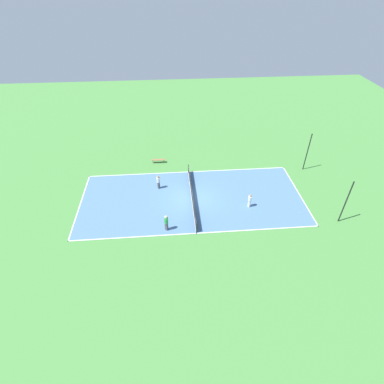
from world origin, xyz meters
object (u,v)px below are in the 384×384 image
Objects in this scene: tennis_net at (192,195)px; player_far_white at (158,181)px; tennis_ball_far_baseline at (300,212)px; fence_post_back_left at (307,152)px; fence_post_back_right at (346,202)px; tennis_ball_left_sideline at (186,175)px; tennis_ball_midcourt at (188,183)px; player_far_green at (166,222)px; player_near_white at (250,200)px; bench at (158,160)px.

player_far_white is (-2.14, -3.45, 0.39)m from tennis_net.
tennis_ball_far_baseline is at bearing 39.76° from player_far_white.
fence_post_back_left reaches higher than tennis_net.
fence_post_back_right is (1.44, 3.20, 2.26)m from tennis_ball_far_baseline.
tennis_net is at bearing 3.79° from tennis_ball_left_sideline.
player_far_white is 18.37m from fence_post_back_right.
tennis_ball_midcourt is at bearing 3.53° from tennis_ball_left_sideline.
player_far_white reaches higher than tennis_net.
player_far_green reaches higher than tennis_ball_left_sideline.
player_near_white is at bearing -105.79° from tennis_ball_far_baseline.
tennis_ball_left_sideline is 1.00× the size of tennis_ball_midcourt.
bench is 1.07× the size of player_near_white.
player_far_white is at bearing -111.28° from fence_post_back_right.
fence_post_back_right is (0.18, 16.32, 1.32)m from player_far_green.
player_near_white is (9.09, 9.13, 0.49)m from bench.
tennis_net is 6.56× the size of player_near_white.
tennis_ball_far_baseline is at bearing -58.16° from player_near_white.
tennis_ball_left_sideline is 0.01× the size of fence_post_back_right.
fence_post_back_left is at bearing -9.54° from bench.
tennis_ball_far_baseline is at bearing -135.74° from player_far_green.
bench is 0.35× the size of fence_post_back_right.
player_near_white is 0.33× the size of fence_post_back_right.
bench is 12.90m from player_near_white.
player_far_green is at bearing -23.04° from player_far_white.
player_near_white is 8.60m from fence_post_back_right.
player_far_green is at bearing -19.30° from tennis_ball_midcourt.
player_near_white is (3.85, 9.06, -0.06)m from player_far_white.
tennis_ball_far_baseline is 12.14m from tennis_ball_midcourt.
player_near_white is (1.71, 5.62, 0.33)m from tennis_net.
tennis_ball_midcourt is at bearing 99.71° from player_near_white.
fence_post_back_right reaches higher than tennis_ball_left_sideline.
player_far_green reaches higher than player_near_white.
player_far_white is 14.84m from tennis_ball_far_baseline.
player_far_white reaches higher than player_near_white.
tennis_net is 146.40× the size of tennis_ball_midcourt.
tennis_ball_left_sideline is at bearing -125.02° from tennis_ball_far_baseline.
bench is at bearing 151.09° from player_far_white.
bench is 23.97× the size of tennis_ball_left_sideline.
player_far_green is at bearing 155.10° from player_near_white.
fence_post_back_right is at bearing 57.26° from tennis_ball_left_sideline.
fence_post_back_right is at bearing -34.75° from bench.
tennis_net is at bearing -71.71° from fence_post_back_left.
bench is at bearing 92.76° from player_near_white.
tennis_ball_left_sideline is (-2.30, 3.15, -0.88)m from player_far_white.
fence_post_back_right is (11.89, 17.14, 1.92)m from bench.
player_far_green is at bearing -61.59° from fence_post_back_left.
player_near_white is at bearing 37.33° from player_far_white.
tennis_ball_left_sideline is 13.09m from tennis_ball_far_baseline.
fence_post_back_right is at bearing 65.81° from tennis_ball_far_baseline.
tennis_net is 4.08m from player_far_white.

